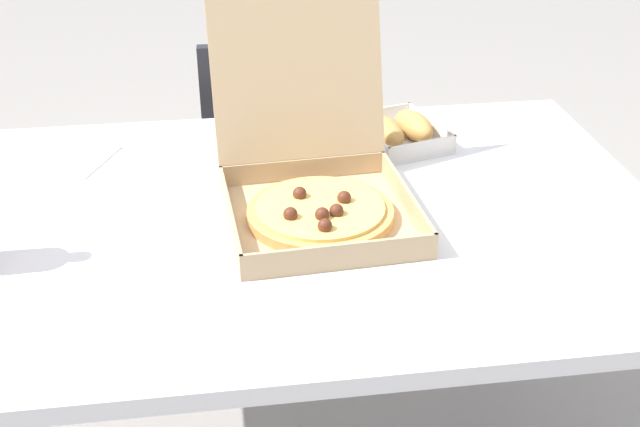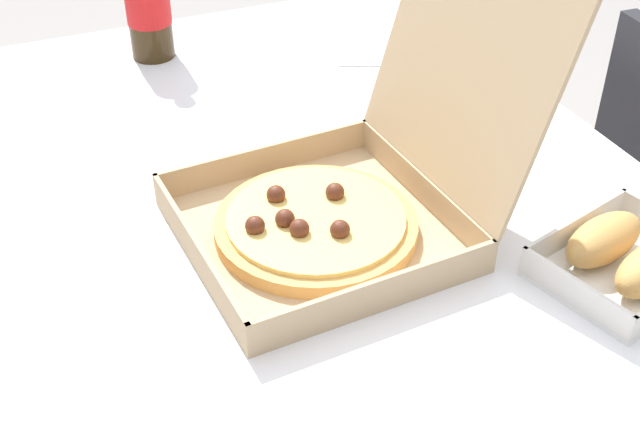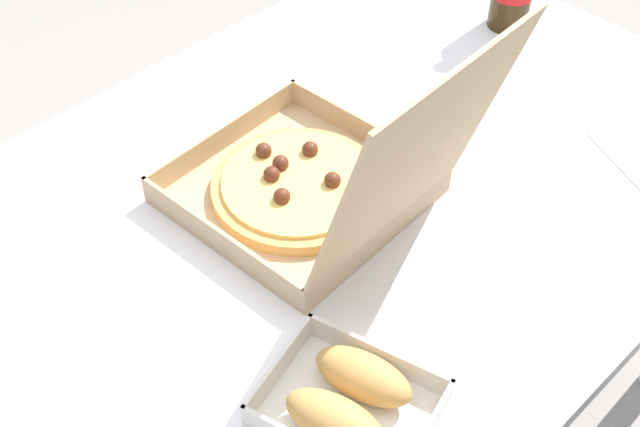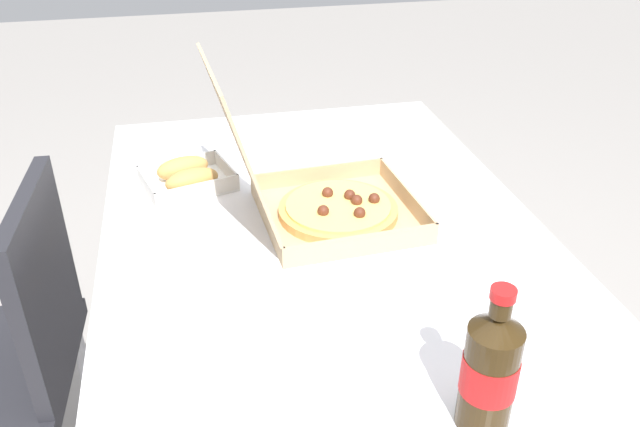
# 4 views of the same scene
# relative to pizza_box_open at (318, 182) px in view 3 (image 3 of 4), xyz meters

# --- Properties ---
(dining_table) EXTENTS (1.32, 0.88, 0.71)m
(dining_table) POSITION_rel_pizza_box_open_xyz_m (-0.05, 0.00, -0.12)
(dining_table) COLOR white
(dining_table) RESTS_ON ground_plane
(pizza_box_open) EXTENTS (0.33, 0.42, 0.34)m
(pizza_box_open) POSITION_rel_pizza_box_open_xyz_m (0.00, 0.00, 0.00)
(pizza_box_open) COLOR tan
(pizza_box_open) RESTS_ON dining_table
(bread_side_box) EXTENTS (0.20, 0.22, 0.06)m
(bread_side_box) POSITION_rel_pizza_box_open_xyz_m (0.21, 0.26, -0.02)
(bread_side_box) COLOR white
(bread_side_box) RESTS_ON dining_table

